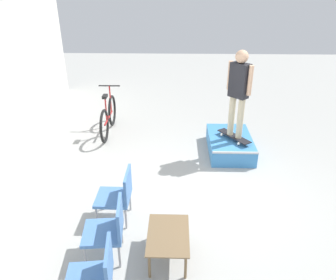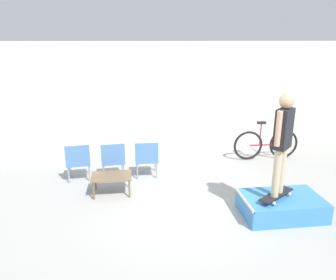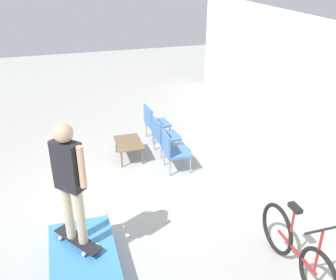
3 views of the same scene
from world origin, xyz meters
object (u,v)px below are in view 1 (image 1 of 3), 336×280
object	(u,v)px
person_skater	(239,87)
patio_chair_right	(119,194)
patio_chair_left	(96,275)
bicycle	(108,117)
skateboard_on_ramp	(234,136)
coffee_table	(168,237)
skate_ramp_box	(230,144)
patio_chair_center	(109,228)

from	to	relation	value
person_skater	patio_chair_right	size ratio (longest dim) A/B	2.07
patio_chair_left	patio_chair_right	world-z (taller)	same
person_skater	patio_chair_left	bearing A→B (deg)	106.67
patio_chair_right	bicycle	bearing A→B (deg)	-165.61
skateboard_on_ramp	coffee_table	size ratio (longest dim) A/B	0.99
bicycle	patio_chair_right	bearing A→B (deg)	-166.35
patio_chair_left	patio_chair_right	size ratio (longest dim) A/B	1.00
person_skater	patio_chair_left	size ratio (longest dim) A/B	2.07
skateboard_on_ramp	patio_chair_left	size ratio (longest dim) A/B	0.93
skate_ramp_box	patio_chair_left	world-z (taller)	patio_chair_left
skate_ramp_box	skateboard_on_ramp	xyz separation A→B (m)	(-0.14, -0.05, 0.26)
patio_chair_left	skate_ramp_box	bearing A→B (deg)	145.48
skate_ramp_box	bicycle	bearing A→B (deg)	72.21
person_skater	coffee_table	xyz separation A→B (m)	(-2.93, 1.31, -1.16)
patio_chair_left	patio_chair_right	distance (m)	1.53
patio_chair_left	patio_chair_center	xyz separation A→B (m)	(0.77, -0.00, 0.00)
patio_chair_center	patio_chair_right	bearing A→B (deg)	174.67
patio_chair_center	person_skater	bearing A→B (deg)	139.15
skateboard_on_ramp	patio_chair_right	world-z (taller)	patio_chair_right
skateboard_on_ramp	patio_chair_right	bearing A→B (deg)	101.30
skateboard_on_ramp	patio_chair_center	size ratio (longest dim) A/B	0.93
patio_chair_left	person_skater	bearing A→B (deg)	144.03
bicycle	skate_ramp_box	bearing A→B (deg)	-107.80
skateboard_on_ramp	patio_chair_right	size ratio (longest dim) A/B	0.93
skate_ramp_box	patio_chair_right	bearing A→B (deg)	138.44
patio_chair_right	patio_chair_center	bearing A→B (deg)	0.70
bicycle	patio_chair_left	bearing A→B (deg)	-170.67
patio_chair_left	patio_chair_center	world-z (taller)	same
skate_ramp_box	patio_chair_center	size ratio (longest dim) A/B	1.68
skateboard_on_ramp	coffee_table	bearing A→B (deg)	121.23
skate_ramp_box	patio_chair_center	distance (m)	3.69
patio_chair_left	bicycle	size ratio (longest dim) A/B	0.49
skateboard_on_ramp	patio_chair_center	world-z (taller)	patio_chair_center
coffee_table	patio_chair_right	distance (m)	1.10
skate_ramp_box	coffee_table	bearing A→B (deg)	157.68
patio_chair_left	bicycle	xyz separation A→B (m)	(4.73, 0.78, -0.07)
person_skater	patio_chair_right	xyz separation A→B (m)	(-2.16, 2.09, -1.03)
skateboard_on_ramp	patio_chair_right	distance (m)	3.01
skate_ramp_box	skateboard_on_ramp	distance (m)	0.30
skate_ramp_box	bicycle	size ratio (longest dim) A/B	0.82
coffee_table	patio_chair_right	size ratio (longest dim) A/B	0.94
skateboard_on_ramp	bicycle	bearing A→B (deg)	35.30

